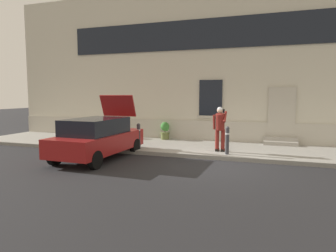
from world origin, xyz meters
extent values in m
plane|color=#232326|center=(0.00, 0.00, 0.00)|extent=(80.00, 80.00, 0.00)
cube|color=#99968E|center=(0.00, 2.80, 0.07)|extent=(24.00, 3.60, 0.15)
cube|color=gray|center=(0.00, 0.94, 0.07)|extent=(24.00, 0.12, 0.15)
cube|color=beige|center=(0.00, 5.30, 3.75)|extent=(24.00, 1.40, 7.50)
cube|color=#BCB7A8|center=(0.00, 4.58, 0.55)|extent=(24.00, 0.08, 1.10)
cube|color=brown|center=(2.16, 4.57, 1.52)|extent=(1.00, 0.08, 2.10)
cube|color=#BCB7A8|center=(2.16, 4.55, 1.57)|extent=(1.16, 0.06, 2.24)
cube|color=black|center=(-1.04, 4.57, 2.20)|extent=(1.10, 0.06, 1.70)
cube|color=#BCB7A8|center=(-1.04, 4.54, 1.30)|extent=(1.30, 0.12, 0.10)
cube|color=black|center=(0.00, 4.57, 5.20)|extent=(16.80, 0.06, 1.40)
cube|color=#9E998E|center=(2.16, 4.12, 0.23)|extent=(1.43, 0.32, 0.16)
cube|color=#9E998E|center=(2.16, 4.44, 0.31)|extent=(1.43, 0.32, 0.32)
cube|color=maroon|center=(-4.22, -0.28, 0.62)|extent=(1.86, 4.05, 0.64)
cube|color=black|center=(-4.23, -0.43, 1.22)|extent=(1.60, 2.44, 0.56)
cube|color=black|center=(-4.17, 1.74, 0.40)|extent=(1.66, 0.14, 0.20)
cube|color=yellow|center=(-4.17, 1.74, 0.58)|extent=(0.52, 0.03, 0.12)
cube|color=#B21414|center=(-4.92, 1.75, 0.84)|extent=(0.16, 0.04, 0.18)
cube|color=#B21414|center=(-3.41, 1.71, 0.84)|extent=(0.16, 0.04, 0.18)
cube|color=maroon|center=(-4.19, 1.18, 1.90)|extent=(1.50, 0.40, 0.87)
cylinder|color=black|center=(-5.05, -1.65, 0.30)|extent=(0.22, 0.61, 0.60)
cylinder|color=black|center=(-3.46, -1.70, 0.30)|extent=(0.22, 0.61, 0.60)
cylinder|color=black|center=(-4.98, 1.14, 0.30)|extent=(0.22, 0.61, 0.60)
cylinder|color=black|center=(-3.39, 1.10, 0.30)|extent=(0.22, 0.61, 0.60)
cylinder|color=#333338|center=(0.24, 1.35, 0.62)|extent=(0.14, 0.14, 0.95)
sphere|color=#333338|center=(0.24, 1.35, 1.12)|extent=(0.15, 0.15, 0.15)
cylinder|color=silver|center=(0.24, 1.35, 0.92)|extent=(0.15, 0.15, 0.06)
cylinder|color=#333338|center=(-3.35, 1.35, 0.62)|extent=(0.14, 0.14, 0.95)
sphere|color=#333338|center=(-3.35, 1.35, 1.12)|extent=(0.15, 0.15, 0.15)
cylinder|color=silver|center=(-3.35, 1.35, 0.92)|extent=(0.15, 0.15, 0.06)
cylinder|color=maroon|center=(-0.22, 1.83, 0.60)|extent=(0.15, 0.15, 0.82)
cube|color=black|center=(-0.22, 1.89, 0.20)|extent=(0.12, 0.28, 0.10)
cylinder|color=maroon|center=(0.00, 1.83, 0.60)|extent=(0.15, 0.15, 0.82)
cube|color=black|center=(0.00, 1.89, 0.20)|extent=(0.12, 0.28, 0.10)
cylinder|color=maroon|center=(-0.11, 1.77, 1.31)|extent=(0.34, 0.45, 0.67)
sphere|color=tan|center=(-0.11, 1.69, 1.76)|extent=(0.22, 0.22, 0.22)
sphere|color=silver|center=(-0.11, 1.69, 1.79)|extent=(0.21, 0.21, 0.21)
cylinder|color=maroon|center=(-0.33, 1.72, 1.30)|extent=(0.09, 0.20, 0.57)
cylinder|color=maroon|center=(0.09, 1.72, 1.52)|extent=(0.09, 0.41, 0.42)
cube|color=black|center=(0.04, 1.67, 1.74)|extent=(0.07, 0.02, 0.15)
cylinder|color=#B25B38|center=(-5.74, 3.98, 0.32)|extent=(0.40, 0.40, 0.34)
cylinder|color=#B25B38|center=(-5.74, 3.98, 0.46)|extent=(0.44, 0.44, 0.05)
cylinder|color=#47331E|center=(-5.74, 3.98, 0.61)|extent=(0.04, 0.04, 0.24)
sphere|color=#387F33|center=(-5.74, 3.98, 0.79)|extent=(0.44, 0.44, 0.44)
sphere|color=#387F33|center=(-5.64, 3.93, 0.69)|extent=(0.24, 0.24, 0.24)
cylinder|color=#606B38|center=(-3.22, 4.20, 0.32)|extent=(0.40, 0.40, 0.34)
cylinder|color=#606B38|center=(-3.22, 4.20, 0.46)|extent=(0.44, 0.44, 0.05)
cylinder|color=#47331E|center=(-3.22, 4.20, 0.61)|extent=(0.04, 0.04, 0.24)
sphere|color=#387F33|center=(-3.22, 4.20, 0.79)|extent=(0.44, 0.44, 0.44)
sphere|color=#387F33|center=(-3.12, 4.15, 0.69)|extent=(0.24, 0.24, 0.24)
camera|label=1|loc=(1.80, -9.92, 2.35)|focal=32.69mm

